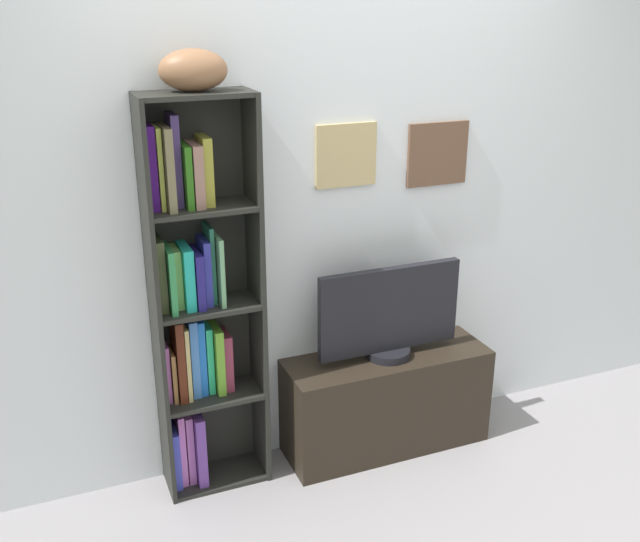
{
  "coord_description": "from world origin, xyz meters",
  "views": [
    {
      "loc": [
        -1.3,
        -1.93,
        2.19
      ],
      "look_at": [
        -0.17,
        0.85,
        1.05
      ],
      "focal_mm": 40.83,
      "sensor_mm": 36.0,
      "label": 1
    }
  ],
  "objects_px": {
    "football": "(193,70)",
    "television": "(389,314)",
    "bookshelf": "(196,306)",
    "tv_stand": "(386,401)"
  },
  "relations": [
    {
      "from": "football",
      "to": "television",
      "type": "xyz_separation_m",
      "value": [
        0.88,
        -0.05,
        -1.17
      ]
    },
    {
      "from": "bookshelf",
      "to": "tv_stand",
      "type": "height_order",
      "value": "bookshelf"
    },
    {
      "from": "football",
      "to": "television",
      "type": "height_order",
      "value": "football"
    },
    {
      "from": "television",
      "to": "tv_stand",
      "type": "bearing_deg",
      "value": -90.0
    },
    {
      "from": "football",
      "to": "tv_stand",
      "type": "bearing_deg",
      "value": -3.61
    },
    {
      "from": "bookshelf",
      "to": "television",
      "type": "distance_m",
      "value": 0.94
    },
    {
      "from": "bookshelf",
      "to": "tv_stand",
      "type": "distance_m",
      "value": 1.13
    },
    {
      "from": "bookshelf",
      "to": "television",
      "type": "height_order",
      "value": "bookshelf"
    },
    {
      "from": "tv_stand",
      "to": "television",
      "type": "bearing_deg",
      "value": 90.0
    },
    {
      "from": "bookshelf",
      "to": "tv_stand",
      "type": "relative_size",
      "value": 1.76
    }
  ]
}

